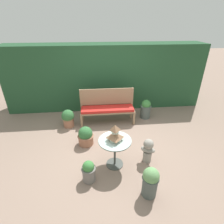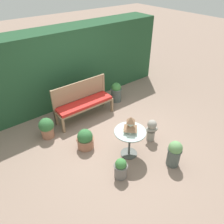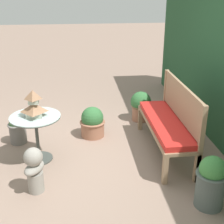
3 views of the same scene
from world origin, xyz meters
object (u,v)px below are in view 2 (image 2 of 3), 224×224
object	(u,v)px
patio_table	(130,136)
garden_bench	(85,105)
garden_bust	(151,129)
potted_plant_patio_mid	(85,139)
potted_plant_table_far	(121,168)
potted_plant_hedge_corner	(174,153)
potted_plant_path_edge	(116,92)
potted_plant_table_near	(47,128)
pagoda_birdhouse	(131,125)

from	to	relation	value
patio_table	garden_bench	bearing A→B (deg)	90.46
garden_bust	potted_plant_patio_mid	world-z (taller)	garden_bust
potted_plant_table_far	potted_plant_patio_mid	bearing A→B (deg)	94.79
garden_bench	potted_plant_patio_mid	distance (m)	1.17
patio_table	potted_plant_table_far	xyz separation A→B (m)	(-0.53, -0.35, -0.28)
garden_bench	potted_plant_hedge_corner	distance (m)	2.58
potted_plant_hedge_corner	potted_plant_path_edge	xyz separation A→B (m)	(0.66, 2.69, -0.02)
garden_bench	potted_plant_hedge_corner	bearing A→B (deg)	-78.08
patio_table	garden_bust	xyz separation A→B (m)	(0.71, 0.04, -0.20)
potted_plant_hedge_corner	potted_plant_table_far	xyz separation A→B (m)	(-1.05, 0.42, -0.09)
potted_plant_hedge_corner	potted_plant_table_near	bearing A→B (deg)	124.63
garden_bust	potted_plant_table_near	bearing A→B (deg)	166.96
pagoda_birdhouse	garden_bust	bearing A→B (deg)	3.21
pagoda_birdhouse	potted_plant_table_far	bearing A→B (deg)	-146.45
pagoda_birdhouse	potted_plant_table_near	distance (m)	2.06
garden_bust	potted_plant_path_edge	bearing A→B (deg)	103.59
potted_plant_table_far	patio_table	bearing A→B (deg)	33.55
garden_bust	potted_plant_patio_mid	xyz separation A→B (m)	(-1.34, 0.73, -0.08)
garden_bust	potted_plant_hedge_corner	world-z (taller)	potted_plant_hedge_corner
garden_bench	potted_plant_table_far	xyz separation A→B (m)	(-0.52, -2.10, -0.19)
potted_plant_table_near	potted_plant_patio_mid	size ratio (longest dim) A/B	1.08
pagoda_birdhouse	potted_plant_hedge_corner	bearing A→B (deg)	-56.21
potted_plant_table_far	potted_plant_table_near	xyz separation A→B (m)	(-0.61, 1.99, 0.04)
potted_plant_table_far	potted_plant_path_edge	bearing A→B (deg)	52.94
pagoda_birdhouse	potted_plant_table_near	world-z (taller)	pagoda_birdhouse
garden_bust	potted_plant_table_far	bearing A→B (deg)	-134.85
potted_plant_table_near	pagoda_birdhouse	bearing A→B (deg)	-54.98
garden_bench	pagoda_birdhouse	bearing A→B (deg)	-89.54
garden_bench	potted_plant_table_near	distance (m)	1.15
pagoda_birdhouse	garden_bust	size ratio (longest dim) A/B	0.63
garden_bust	potted_plant_table_near	world-z (taller)	garden_bust
potted_plant_path_edge	garden_bust	bearing A→B (deg)	-104.02
garden_bench	garden_bust	world-z (taller)	garden_bust
potted_plant_table_far	potted_plant_patio_mid	xyz separation A→B (m)	(-0.09, 1.12, -0.00)
garden_bench	garden_bust	distance (m)	1.86
potted_plant_path_edge	potted_plant_table_far	world-z (taller)	potted_plant_path_edge
garden_bust	potted_plant_table_far	size ratio (longest dim) A/B	1.24
garden_bench	potted_plant_table_near	xyz separation A→B (m)	(-1.13, -0.11, -0.14)
patio_table	potted_plant_hedge_corner	xyz separation A→B (m)	(0.52, -0.77, -0.19)
potted_plant_table_far	garden_bust	bearing A→B (deg)	17.54
garden_bench	potted_plant_patio_mid	xyz separation A→B (m)	(-0.61, -0.98, -0.19)
patio_table	potted_plant_patio_mid	size ratio (longest dim) A/B	1.38
pagoda_birdhouse	potted_plant_table_near	size ratio (longest dim) A/B	0.68
potted_plant_hedge_corner	potted_plant_path_edge	bearing A→B (deg)	76.16
patio_table	potted_plant_table_near	distance (m)	2.01
potted_plant_path_edge	garden_bench	bearing A→B (deg)	-171.90
garden_bust	potted_plant_table_near	size ratio (longest dim) A/B	1.09
pagoda_birdhouse	potted_plant_patio_mid	distance (m)	1.14
potted_plant_hedge_corner	potted_plant_patio_mid	distance (m)	1.92
garden_bench	potted_plant_table_near	bearing A→B (deg)	-174.43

